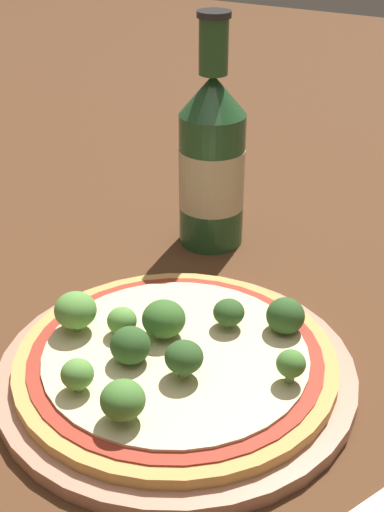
% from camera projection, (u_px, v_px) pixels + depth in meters
% --- Properties ---
extents(ground_plane, '(3.00, 3.00, 0.00)m').
position_uv_depth(ground_plane, '(184.00, 381.00, 0.58)').
color(ground_plane, '#4C2D19').
extents(plate, '(0.29, 0.29, 0.01)m').
position_uv_depth(plate, '(175.00, 374.00, 0.57)').
color(plate, tan).
rests_on(plate, ground_plane).
extents(pizza, '(0.26, 0.26, 0.01)m').
position_uv_depth(pizza, '(175.00, 361.00, 0.57)').
color(pizza, tan).
rests_on(pizza, plate).
extents(broccoli_floret_0, '(0.02, 0.02, 0.03)m').
position_uv_depth(broccoli_floret_0, '(291.00, 364.00, 0.53)').
color(broccoli_floret_0, '#7A9E5B').
rests_on(broccoli_floret_0, pizza).
extents(broccoli_floret_1, '(0.02, 0.02, 0.03)m').
position_uv_depth(broccoli_floret_1, '(77.00, 374.00, 0.52)').
color(broccoli_floret_1, '#7A9E5B').
rests_on(broccoli_floret_1, pizza).
extents(broccoli_floret_2, '(0.03, 0.03, 0.03)m').
position_uv_depth(broccoli_floret_2, '(120.00, 399.00, 0.49)').
color(broccoli_floret_2, '#7A9E5B').
rests_on(broccoli_floret_2, pizza).
extents(broccoli_floret_3, '(0.03, 0.03, 0.03)m').
position_uv_depth(broccoli_floret_3, '(184.00, 357.00, 0.53)').
color(broccoli_floret_3, '#7A9E5B').
rests_on(broccoli_floret_3, pizza).
extents(broccoli_floret_4, '(0.03, 0.03, 0.03)m').
position_uv_depth(broccoli_floret_4, '(229.00, 312.00, 0.59)').
color(broccoli_floret_4, '#7A9E5B').
rests_on(broccoli_floret_4, pizza).
extents(broccoli_floret_5, '(0.02, 0.02, 0.02)m').
position_uv_depth(broccoli_floret_5, '(119.00, 323.00, 0.58)').
color(broccoli_floret_5, '#7A9E5B').
rests_on(broccoli_floret_5, pizza).
extents(broccoli_floret_6, '(0.03, 0.03, 0.03)m').
position_uv_depth(broccoli_floret_6, '(75.00, 310.00, 0.58)').
color(broccoli_floret_6, '#7A9E5B').
rests_on(broccoli_floret_6, pizza).
extents(broccoli_floret_7, '(0.03, 0.03, 0.03)m').
position_uv_depth(broccoli_floret_7, '(285.00, 316.00, 0.59)').
color(broccoli_floret_7, '#7A9E5B').
rests_on(broccoli_floret_7, pizza).
extents(broccoli_floret_8, '(0.04, 0.04, 0.03)m').
position_uv_depth(broccoli_floret_8, '(164.00, 319.00, 0.58)').
color(broccoli_floret_8, '#7A9E5B').
rests_on(broccoli_floret_8, pizza).
extents(broccoli_floret_9, '(0.03, 0.03, 0.03)m').
position_uv_depth(broccoli_floret_9, '(130.00, 345.00, 0.55)').
color(broccoli_floret_9, '#7A9E5B').
rests_on(broccoli_floret_9, pizza).
extents(beer_bottle, '(0.07, 0.07, 0.24)m').
position_uv_depth(beer_bottle, '(212.00, 162.00, 0.74)').
color(beer_bottle, '#234C28').
rests_on(beer_bottle, ground_plane).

